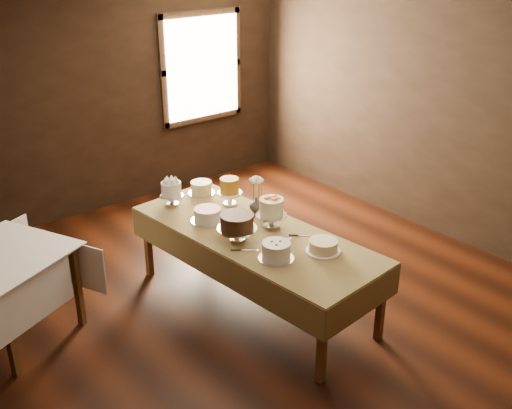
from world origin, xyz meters
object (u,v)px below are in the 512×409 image
(cake_caramel, at_px, (230,193))
(cake_server_a, at_px, (285,240))
(cake_lattice, at_px, (208,216))
(cake_cream, at_px, (323,246))
(cake_meringue, at_px, (172,194))
(cake_chocolate, at_px, (237,228))
(side_table, at_px, (4,264))
(flower_vase, at_px, (256,205))
(cake_speckled, at_px, (201,188))
(cake_server_e, at_px, (250,250))
(display_table, at_px, (254,238))
(cake_server_d, at_px, (258,213))
(cake_server_c, at_px, (226,224))
(cake_flowers, at_px, (271,214))
(cake_server_b, at_px, (307,236))
(cake_swirl, at_px, (276,251))

(cake_caramel, relative_size, cake_server_a, 1.20)
(cake_lattice, bearing_deg, cake_cream, -68.98)
(cake_meringue, distance_m, cake_chocolate, 1.01)
(side_table, relative_size, flower_vase, 8.76)
(cake_speckled, xyz_separation_m, cake_server_e, (-0.37, -1.28, -0.06))
(cake_lattice, height_order, cake_cream, cake_lattice)
(display_table, relative_size, cake_server_d, 10.61)
(cake_speckled, bearing_deg, cake_server_c, -107.16)
(display_table, bearing_deg, cake_server_c, 108.01)
(side_table, distance_m, cake_server_c, 1.94)
(cake_lattice, relative_size, cake_cream, 1.13)
(side_table, relative_size, cake_flowers, 4.10)
(cake_meringue, height_order, cake_server_b, cake_meringue)
(cake_swirl, bearing_deg, display_table, 71.78)
(cake_flowers, bearing_deg, cake_caramel, 89.70)
(cake_lattice, relative_size, cake_chocolate, 0.88)
(side_table, relative_size, cake_swirl, 3.80)
(display_table, relative_size, cake_speckled, 9.21)
(cake_meringue, relative_size, flower_vase, 1.86)
(cake_chocolate, xyz_separation_m, cake_server_b, (0.53, -0.33, -0.11))
(cake_chocolate, bearing_deg, cake_caramel, 58.25)
(side_table, relative_size, cake_meringue, 4.72)
(display_table, xyz_separation_m, cake_server_a, (0.12, -0.29, 0.06))
(cake_server_a, bearing_deg, display_table, 115.47)
(cake_caramel, bearing_deg, side_table, 172.43)
(cake_lattice, height_order, cake_server_e, cake_lattice)
(side_table, bearing_deg, display_table, -25.53)
(cake_server_b, bearing_deg, cake_server_a, -153.81)
(side_table, relative_size, cake_speckled, 4.61)
(cake_server_e, bearing_deg, cake_flowers, 66.63)
(cake_swirl, xyz_separation_m, cake_server_b, (0.49, 0.14, -0.07))
(side_table, distance_m, cake_cream, 2.67)
(cake_lattice, xyz_separation_m, cake_chocolate, (-0.01, -0.47, 0.06))
(display_table, bearing_deg, cake_cream, -70.26)
(cake_meringue, bearing_deg, cake_swirl, -86.37)
(cake_cream, height_order, cake_server_b, cake_cream)
(cake_swirl, distance_m, flower_vase, 0.95)
(cake_swirl, height_order, cake_server_c, cake_swirl)
(cake_caramel, bearing_deg, cake_server_c, -131.30)
(cake_meringue, bearing_deg, flower_vase, -49.42)
(cake_swirl, bearing_deg, cake_lattice, 91.84)
(cake_swirl, bearing_deg, cake_chocolate, 95.41)
(cake_caramel, xyz_separation_m, cake_cream, (0.03, -1.28, -0.07))
(cake_caramel, xyz_separation_m, cake_server_c, (-0.30, -0.34, -0.12))
(display_table, bearing_deg, cake_server_a, -68.03)
(cake_meringue, bearing_deg, cake_server_b, -66.53)
(cake_server_c, bearing_deg, cake_swirl, 158.66)
(cake_lattice, bearing_deg, cake_server_b, -57.31)
(cake_speckled, bearing_deg, cake_lattice, -119.00)
(cake_server_a, relative_size, cake_server_b, 1.00)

